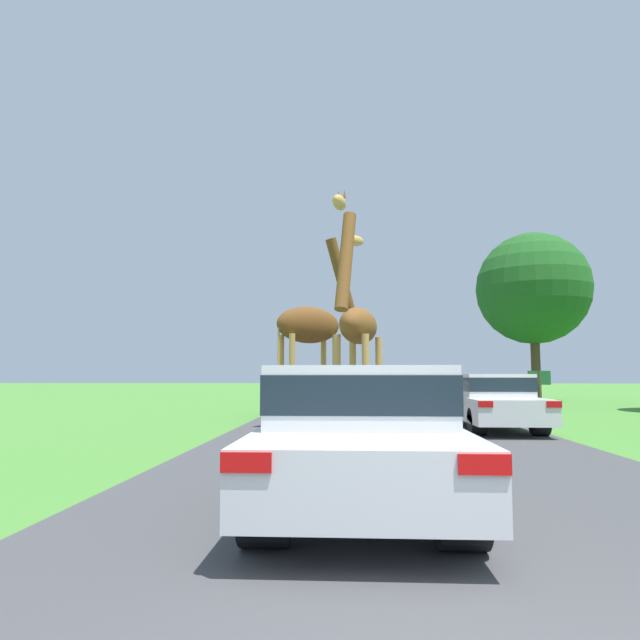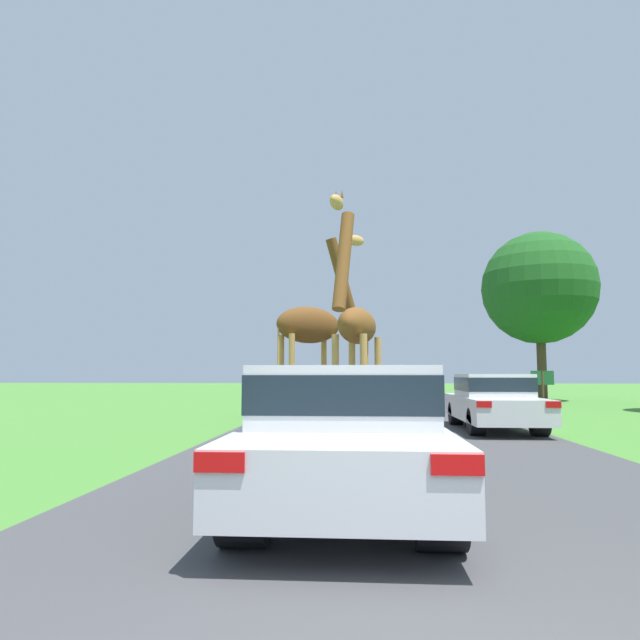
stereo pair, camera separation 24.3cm
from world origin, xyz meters
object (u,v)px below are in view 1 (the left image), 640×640
(giraffe_companion, at_px, (357,326))
(car_queue_right, at_px, (336,386))
(car_lead_maroon, at_px, (359,433))
(car_far_ahead, at_px, (493,400))
(sign_post, at_px, (539,385))
(giraffe_near_road, at_px, (314,325))
(car_queue_left, at_px, (313,392))
(tree_right_cluster, at_px, (533,289))

(giraffe_companion, xyz_separation_m, car_queue_right, (-0.89, 15.20, -1.68))
(car_lead_maroon, distance_m, car_far_ahead, 9.19)
(sign_post, bearing_deg, giraffe_near_road, -152.32)
(car_lead_maroon, xyz_separation_m, sign_post, (5.85, 12.55, 0.25))
(car_queue_right, bearing_deg, car_far_ahead, -72.68)
(giraffe_near_road, bearing_deg, car_far_ahead, 51.08)
(giraffe_near_road, height_order, car_queue_left, giraffe_near_road)
(giraffe_near_road, distance_m, car_queue_right, 13.34)
(giraffe_companion, bearing_deg, tree_right_cluster, -103.34)
(sign_post, bearing_deg, tree_right_cluster, 72.81)
(car_lead_maroon, xyz_separation_m, car_far_ahead, (3.41, 8.54, -0.05))
(tree_right_cluster, xyz_separation_m, sign_post, (-3.45, -11.16, -4.70))
(giraffe_near_road, height_order, car_lead_maroon, giraffe_near_road)
(car_lead_maroon, height_order, sign_post, sign_post)
(car_lead_maroon, xyz_separation_m, car_queue_right, (-0.83, 22.14, -0.01))
(car_far_ahead, distance_m, sign_post, 4.70)
(car_queue_right, bearing_deg, sign_post, -55.12)
(tree_right_cluster, bearing_deg, giraffe_companion, -118.87)
(car_queue_left, distance_m, sign_post, 7.20)
(car_queue_right, xyz_separation_m, car_far_ahead, (4.24, -13.60, -0.04))
(giraffe_companion, height_order, car_queue_left, giraffe_companion)
(giraffe_companion, bearing_deg, car_queue_left, -61.69)
(giraffe_companion, relative_size, car_lead_maroon, 1.29)
(tree_right_cluster, height_order, sign_post, tree_right_cluster)
(car_lead_maroon, relative_size, car_far_ahead, 0.88)
(giraffe_companion, height_order, car_lead_maroon, giraffe_companion)
(car_lead_maroon, height_order, car_far_ahead, car_lead_maroon)
(giraffe_near_road, bearing_deg, giraffe_companion, -4.93)
(car_queue_right, height_order, car_queue_left, car_queue_right)
(sign_post, bearing_deg, car_far_ahead, -121.33)
(car_lead_maroon, bearing_deg, car_queue_left, 95.82)
(giraffe_companion, distance_m, sign_post, 8.19)
(tree_right_cluster, distance_m, sign_post, 12.59)
(giraffe_near_road, relative_size, tree_right_cluster, 0.62)
(giraffe_near_road, relative_size, giraffe_companion, 1.03)
(giraffe_companion, xyz_separation_m, car_lead_maroon, (-0.05, -6.93, -1.67))
(car_lead_maroon, bearing_deg, sign_post, 65.01)
(giraffe_companion, relative_size, car_far_ahead, 1.14)
(giraffe_near_road, bearing_deg, tree_right_cluster, 111.07)
(car_queue_right, height_order, sign_post, sign_post)
(car_queue_right, distance_m, tree_right_cluster, 11.39)
(giraffe_companion, height_order, tree_right_cluster, tree_right_cluster)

